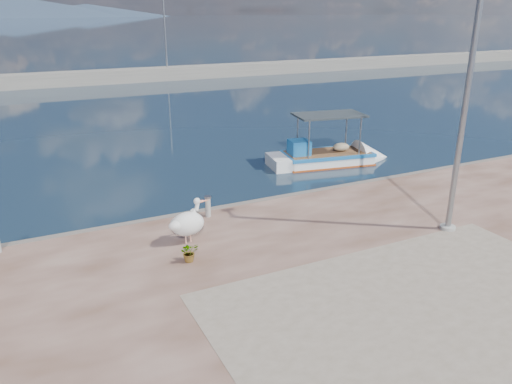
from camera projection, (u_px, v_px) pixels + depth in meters
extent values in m
plane|color=#162635|center=(324.00, 290.00, 12.20)|extent=(1400.00, 1400.00, 0.00)
cube|color=gray|center=(451.00, 327.00, 9.91)|extent=(9.00, 7.00, 0.01)
cube|color=gray|center=(83.00, 78.00, 45.75)|extent=(120.00, 2.20, 1.20)
cylinder|color=gray|center=(165.00, 37.00, 47.89)|extent=(0.16, 0.16, 7.00)
cone|color=#28384C|center=(12.00, 6.00, 561.13)|extent=(280.00, 280.00, 22.00)
cone|color=#28384C|center=(86.00, 10.00, 595.53)|extent=(200.00, 200.00, 14.00)
cube|color=white|center=(327.00, 162.00, 22.22)|extent=(5.62, 2.65, 0.88)
cube|color=#1963A6|center=(327.00, 154.00, 22.08)|extent=(4.14, 2.45, 0.13)
cube|color=#993C12|center=(327.00, 163.00, 22.23)|extent=(4.13, 2.43, 0.11)
cube|color=#1963A6|center=(299.00, 148.00, 21.60)|extent=(0.97, 0.97, 0.65)
cube|color=#232A2E|center=(329.00, 115.00, 21.49)|extent=(3.21, 2.16, 0.07)
cylinder|color=tan|center=(186.00, 238.00, 13.44)|extent=(0.04, 0.04, 0.31)
cylinder|color=tan|center=(191.00, 236.00, 13.53)|extent=(0.04, 0.04, 0.31)
ellipsoid|color=silver|center=(188.00, 224.00, 13.35)|extent=(1.03, 0.77, 0.66)
cylinder|color=silver|center=(196.00, 210.00, 13.41)|extent=(0.24, 0.17, 0.56)
sphere|color=silver|center=(197.00, 201.00, 13.35)|extent=(0.19, 0.19, 0.19)
cone|color=#F1825D|center=(204.00, 201.00, 13.50)|extent=(0.46, 0.20, 0.14)
cylinder|color=gray|center=(465.00, 108.00, 13.17)|extent=(0.16, 0.16, 7.00)
cylinder|color=gray|center=(448.00, 227.00, 14.35)|extent=(0.44, 0.44, 0.10)
cylinder|color=gray|center=(208.00, 207.00, 15.14)|extent=(0.16, 0.16, 0.63)
cylinder|color=gray|center=(208.00, 197.00, 15.04)|extent=(0.22, 0.22, 0.05)
imported|color=#33722D|center=(189.00, 252.00, 12.45)|extent=(0.47, 0.41, 0.50)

